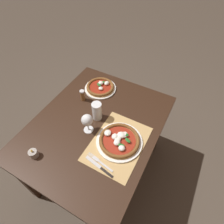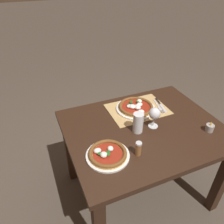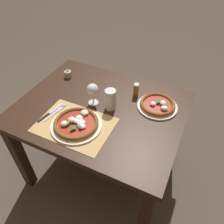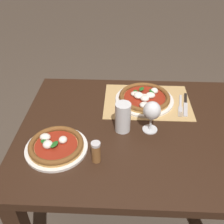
% 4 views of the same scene
% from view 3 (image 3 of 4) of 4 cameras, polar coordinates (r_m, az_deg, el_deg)
% --- Properties ---
extents(ground_plane, '(24.00, 24.00, 0.00)m').
position_cam_3_polar(ground_plane, '(2.04, -2.32, -14.43)').
color(ground_plane, '#473D33').
extents(dining_table, '(1.11, 0.88, 0.74)m').
position_cam_3_polar(dining_table, '(1.55, -2.95, -1.92)').
color(dining_table, black).
rests_on(dining_table, ground).
extents(paper_placemat, '(0.46, 0.33, 0.00)m').
position_cam_3_polar(paper_placemat, '(1.37, -9.68, -3.34)').
color(paper_placemat, tan).
rests_on(paper_placemat, dining_table).
extents(pizza_near, '(0.31, 0.31, 0.05)m').
position_cam_3_polar(pizza_near, '(1.35, -9.30, -2.97)').
color(pizza_near, silver).
rests_on(pizza_near, paper_placemat).
extents(pizza_far, '(0.27, 0.27, 0.05)m').
position_cam_3_polar(pizza_far, '(1.49, 11.83, 1.80)').
color(pizza_far, silver).
rests_on(pizza_far, dining_table).
extents(wine_glass, '(0.08, 0.08, 0.16)m').
position_cam_3_polar(wine_glass, '(1.44, -5.09, 5.58)').
color(wine_glass, silver).
rests_on(wine_glass, dining_table).
extents(pint_glass, '(0.07, 0.07, 0.15)m').
position_cam_3_polar(pint_glass, '(1.42, -0.41, 3.18)').
color(pint_glass, silver).
rests_on(pint_glass, dining_table).
extents(fork, '(0.05, 0.20, 0.00)m').
position_cam_3_polar(fork, '(1.47, -14.59, -0.16)').
color(fork, '#B7B7BC').
rests_on(fork, paper_placemat).
extents(knife, '(0.06, 0.21, 0.01)m').
position_cam_3_polar(knife, '(1.48, -15.71, -0.09)').
color(knife, black).
rests_on(knife, paper_placemat).
extents(votive_candle, '(0.06, 0.06, 0.07)m').
position_cam_3_polar(votive_candle, '(1.78, -11.38, 9.64)').
color(votive_candle, gray).
rests_on(votive_candle, dining_table).
extents(pepper_shaker, '(0.04, 0.04, 0.10)m').
position_cam_3_polar(pepper_shaker, '(1.55, 6.31, 5.79)').
color(pepper_shaker, brown).
rests_on(pepper_shaker, dining_table).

